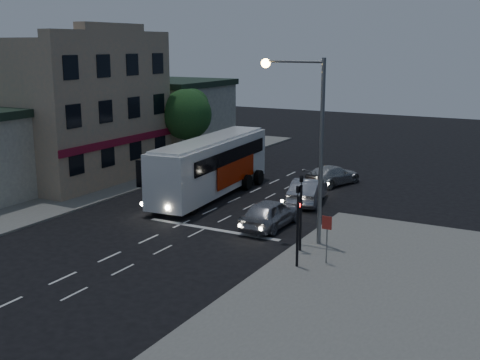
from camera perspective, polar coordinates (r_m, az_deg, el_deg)
The scene contains 15 objects.
ground at distance 31.95m, azimuth -7.58°, elevation -5.08°, with size 120.00×120.00×0.00m, color black.
sidewalk_near at distance 23.21m, azimuth 13.54°, elevation -12.23°, with size 12.00×24.00×0.12m, color slate.
sidewalk_far at distance 45.99m, azimuth -14.86°, elevation 0.20°, with size 12.00×50.00×0.12m, color slate.
road_markings at distance 33.90m, azimuth -2.52°, elevation -3.92°, with size 8.00×30.55×0.01m.
tour_bus at distance 39.15m, azimuth -2.75°, elevation 1.45°, with size 3.54×12.57×3.81m.
car_suv at distance 32.59m, azimuth 2.88°, elevation -3.16°, with size 1.87×4.65×1.58m, color #9B9BA3.
car_sedan_a at distance 37.70m, azimuth 6.45°, elevation -1.03°, with size 1.68×4.81×1.59m, color #9C9CA5.
car_sedan_b at distance 42.92m, azimuth 8.75°, elevation 0.46°, with size 1.94×4.76×1.38m, color #B9B9B9.
traffic_signal_main at distance 28.31m, azimuth 5.79°, elevation -2.26°, with size 0.25×0.35×4.10m.
traffic_signal_side at distance 26.29m, azimuth 5.51°, elevation -3.44°, with size 0.18×0.15×4.10m.
regulatory_sign at distance 27.04m, azimuth 8.24°, elevation -4.88°, with size 0.45×0.12×2.20m.
streetlight at distance 29.04m, azimuth 6.56°, elevation 4.77°, with size 3.32×0.44×9.00m.
main_building at distance 45.86m, azimuth -16.10°, elevation 6.55°, with size 10.12×12.00×11.00m.
low_building_north at distance 54.92m, azimuth -6.83°, elevation 6.05°, with size 9.40×9.40×6.50m.
street_tree at distance 47.74m, azimuth -5.11°, elevation 6.43°, with size 4.00×4.00×6.20m.
Camera 1 is at (18.09, -24.48, 9.73)m, focal length 45.00 mm.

